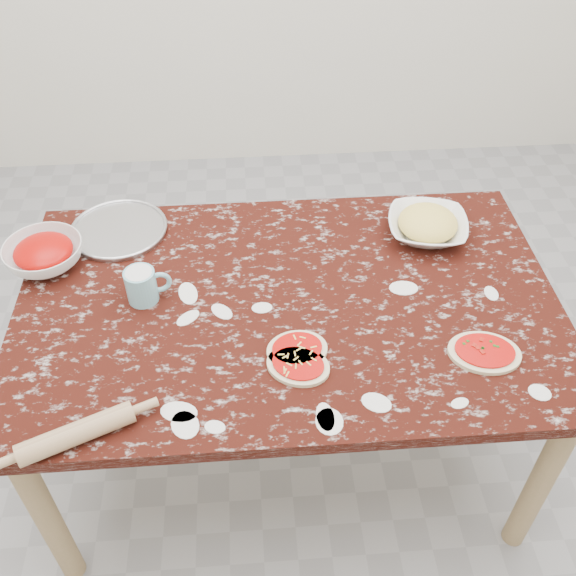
{
  "coord_description": "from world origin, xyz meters",
  "views": [
    {
      "loc": [
        -0.1,
        -1.35,
        2.08
      ],
      "look_at": [
        0.0,
        0.0,
        0.8
      ],
      "focal_mm": 40.08,
      "sensor_mm": 36.0,
      "label": 1
    }
  ],
  "objects_px": {
    "sauce_bowl": "(44,255)",
    "flour_mug": "(143,285)",
    "rolling_pin": "(76,433)",
    "pizza_tray": "(119,230)",
    "worktable": "(288,320)",
    "cheese_bowl": "(427,227)"
  },
  "relations": [
    {
      "from": "flour_mug",
      "to": "rolling_pin",
      "type": "height_order",
      "value": "flour_mug"
    },
    {
      "from": "sauce_bowl",
      "to": "worktable",
      "type": "bearing_deg",
      "value": -16.49
    },
    {
      "from": "flour_mug",
      "to": "rolling_pin",
      "type": "relative_size",
      "value": 0.48
    },
    {
      "from": "worktable",
      "to": "rolling_pin",
      "type": "relative_size",
      "value": 5.76
    },
    {
      "from": "worktable",
      "to": "cheese_bowl",
      "type": "distance_m",
      "value": 0.56
    },
    {
      "from": "sauce_bowl",
      "to": "pizza_tray",
      "type": "bearing_deg",
      "value": 35.75
    },
    {
      "from": "sauce_bowl",
      "to": "flour_mug",
      "type": "distance_m",
      "value": 0.37
    },
    {
      "from": "worktable",
      "to": "pizza_tray",
      "type": "relative_size",
      "value": 5.13
    },
    {
      "from": "worktable",
      "to": "rolling_pin",
      "type": "height_order",
      "value": "rolling_pin"
    },
    {
      "from": "flour_mug",
      "to": "worktable",
      "type": "bearing_deg",
      "value": -5.37
    },
    {
      "from": "pizza_tray",
      "to": "cheese_bowl",
      "type": "height_order",
      "value": "cheese_bowl"
    },
    {
      "from": "sauce_bowl",
      "to": "flour_mug",
      "type": "bearing_deg",
      "value": -29.34
    },
    {
      "from": "worktable",
      "to": "flour_mug",
      "type": "relative_size",
      "value": 11.96
    },
    {
      "from": "pizza_tray",
      "to": "sauce_bowl",
      "type": "xyz_separation_m",
      "value": [
        -0.21,
        -0.15,
        0.03
      ]
    },
    {
      "from": "cheese_bowl",
      "to": "flour_mug",
      "type": "xyz_separation_m",
      "value": [
        -0.9,
        -0.23,
        0.02
      ]
    },
    {
      "from": "rolling_pin",
      "to": "flour_mug",
      "type": "bearing_deg",
      "value": 76.12
    },
    {
      "from": "pizza_tray",
      "to": "sauce_bowl",
      "type": "bearing_deg",
      "value": -144.25
    },
    {
      "from": "pizza_tray",
      "to": "flour_mug",
      "type": "xyz_separation_m",
      "value": [
        0.11,
        -0.33,
        0.05
      ]
    },
    {
      "from": "pizza_tray",
      "to": "sauce_bowl",
      "type": "distance_m",
      "value": 0.25
    },
    {
      "from": "cheese_bowl",
      "to": "worktable",
      "type": "bearing_deg",
      "value": -150.24
    },
    {
      "from": "rolling_pin",
      "to": "pizza_tray",
      "type": "bearing_deg",
      "value": 89.7
    },
    {
      "from": "cheese_bowl",
      "to": "flour_mug",
      "type": "height_order",
      "value": "flour_mug"
    }
  ]
}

